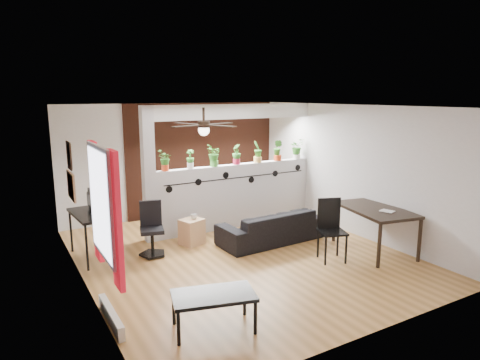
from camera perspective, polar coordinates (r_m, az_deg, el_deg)
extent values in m
cube|color=olive|center=(7.72, -0.08, -10.26)|extent=(6.30, 7.10, 0.10)
cube|color=#B7B7BA|center=(10.02, -8.79, 2.64)|extent=(6.30, 0.04, 2.90)
cube|color=#B7B7BA|center=(5.04, 17.53, -6.44)|extent=(6.30, 0.04, 2.90)
cube|color=#B7B7BA|center=(6.46, -20.63, -2.76)|extent=(0.04, 7.10, 2.90)
cube|color=#B7B7BA|center=(8.92, 14.64, 1.33)|extent=(0.04, 7.10, 2.90)
cube|color=white|center=(7.18, -0.08, 10.20)|extent=(6.30, 7.10, 0.10)
cube|color=#BCBCC1|center=(9.13, -0.46, -2.07)|extent=(3.60, 0.18, 1.35)
cube|color=silver|center=(8.89, -0.48, 9.13)|extent=(3.60, 0.18, 0.30)
cube|color=#BCBCC1|center=(8.24, -12.08, 0.65)|extent=(0.22, 0.20, 2.60)
cube|color=#9F492E|center=(10.29, -4.54, 2.97)|extent=(3.90, 0.05, 2.60)
cube|color=black|center=(8.96, -0.16, 0.32)|extent=(3.31, 0.01, 0.02)
cylinder|color=black|center=(8.33, -9.43, -1.25)|extent=(0.14, 0.01, 0.14)
cylinder|color=black|center=(8.54, -5.57, -0.28)|extent=(0.14, 0.01, 0.14)
cylinder|color=black|center=(8.80, -1.91, 0.64)|extent=(0.14, 0.01, 0.14)
cylinder|color=black|center=(9.13, 1.52, 0.02)|extent=(0.14, 0.01, 0.14)
cylinder|color=black|center=(9.45, 4.73, 0.87)|extent=(0.14, 0.01, 0.14)
cylinder|color=black|center=(9.80, 7.71, 1.65)|extent=(0.14, 0.01, 0.14)
cube|color=white|center=(5.26, -18.19, -2.91)|extent=(0.02, 0.95, 1.25)
cube|color=silver|center=(5.27, -18.03, -2.89)|extent=(0.04, 1.05, 1.35)
cube|color=red|center=(4.83, -16.20, -5.28)|extent=(0.06, 0.30, 1.55)
cube|color=red|center=(5.77, -18.65, -2.72)|extent=(0.06, 0.30, 1.55)
cube|color=silver|center=(5.79, -16.81, -17.00)|extent=(0.08, 1.00, 0.18)
cube|color=#926646|center=(7.38, -21.58, -0.75)|extent=(0.03, 0.60, 0.45)
cube|color=#8C7259|center=(7.25, -21.81, 3.05)|extent=(0.03, 0.30, 0.40)
cube|color=black|center=(7.25, -21.85, 3.05)|extent=(0.02, 0.34, 0.44)
cylinder|color=black|center=(6.55, -4.88, 8.73)|extent=(0.04, 0.04, 0.20)
cylinder|color=black|center=(6.56, -4.86, 7.42)|extent=(0.18, 0.18, 0.10)
sphere|color=white|center=(6.56, -4.85, 6.64)|extent=(0.17, 0.17, 0.17)
cube|color=black|center=(6.80, -2.83, 7.51)|extent=(0.55, 0.29, 0.01)
cube|color=black|center=(6.80, -6.92, 7.44)|extent=(0.29, 0.55, 0.01)
cube|color=black|center=(6.32, -7.04, 7.14)|extent=(0.55, 0.29, 0.01)
cube|color=black|center=(6.32, -2.64, 7.22)|extent=(0.29, 0.55, 0.01)
cylinder|color=#E8431B|center=(8.33, -9.95, 1.61)|extent=(0.14, 0.14, 0.12)
imported|color=#1E5718|center=(8.30, -10.00, 2.91)|extent=(0.26, 0.25, 0.30)
cylinder|color=white|center=(8.52, -6.63, 1.93)|extent=(0.13, 0.13, 0.12)
imported|color=#1E5718|center=(8.49, -6.66, 3.10)|extent=(0.23, 0.22, 0.27)
cylinder|color=#3F8A32|center=(8.74, -3.47, 2.22)|extent=(0.16, 0.16, 0.12)
imported|color=#1E5718|center=(8.71, -3.49, 3.61)|extent=(0.24, 0.27, 0.35)
cylinder|color=#BF1E40|center=(8.99, -0.47, 2.49)|extent=(0.15, 0.15, 0.12)
imported|color=#1E5718|center=(8.96, -0.47, 3.76)|extent=(0.21, 0.24, 0.32)
cylinder|color=#E9B352|center=(9.26, 2.37, 2.74)|extent=(0.17, 0.17, 0.12)
imported|color=#1E5718|center=(9.23, 2.38, 4.13)|extent=(0.32, 0.31, 0.37)
cylinder|color=#C63D17|center=(9.55, 5.04, 2.97)|extent=(0.17, 0.17, 0.12)
imported|color=#1E5718|center=(9.52, 5.06, 4.29)|extent=(0.27, 0.30, 0.36)
cylinder|color=white|center=(9.86, 7.54, 3.18)|extent=(0.17, 0.17, 0.12)
imported|color=#1E5718|center=(9.83, 7.58, 4.44)|extent=(0.25, 0.21, 0.36)
imported|color=black|center=(8.30, 4.13, -6.26)|extent=(2.00, 0.85, 0.58)
cube|color=tan|center=(8.20, -6.44, -6.85)|extent=(0.49, 0.46, 0.49)
imported|color=gray|center=(8.13, -6.16, -4.85)|extent=(0.13, 0.13, 0.10)
cube|color=black|center=(7.76, -19.14, -4.30)|extent=(0.66, 1.15, 0.04)
cylinder|color=black|center=(7.34, -19.75, -8.53)|extent=(0.04, 0.04, 0.76)
cylinder|color=black|center=(7.47, -15.99, -7.95)|extent=(0.04, 0.04, 0.76)
cylinder|color=black|center=(8.30, -21.61, -6.37)|extent=(0.04, 0.04, 0.76)
cylinder|color=black|center=(8.41, -18.26, -5.90)|extent=(0.04, 0.04, 0.76)
imported|color=black|center=(7.87, -19.41, -3.22)|extent=(0.34, 0.07, 0.19)
cylinder|color=black|center=(7.78, -11.53, -9.63)|extent=(0.49, 0.49, 0.04)
cylinder|color=black|center=(7.71, -11.60, -8.18)|extent=(0.06, 0.06, 0.42)
cube|color=black|center=(7.64, -11.66, -6.58)|extent=(0.49, 0.49, 0.07)
cube|color=black|center=(7.74, -11.83, -4.32)|extent=(0.38, 0.15, 0.45)
cube|color=black|center=(8.03, 17.61, -3.77)|extent=(1.16, 1.61, 0.05)
cylinder|color=black|center=(7.39, 18.07, -8.37)|extent=(0.06, 0.06, 0.75)
cylinder|color=black|center=(7.88, 22.82, -7.46)|extent=(0.06, 0.06, 0.75)
cylinder|color=black|center=(8.47, 12.46, -5.54)|extent=(0.06, 0.06, 0.75)
cylinder|color=black|center=(8.90, 16.92, -4.93)|extent=(0.06, 0.06, 0.75)
imported|color=gray|center=(7.76, 18.76, -4.09)|extent=(0.22, 0.26, 0.02)
cube|color=black|center=(7.45, 12.22, -6.80)|extent=(0.55, 0.55, 0.03)
cube|color=black|center=(7.54, 11.77, -4.34)|extent=(0.39, 0.17, 0.54)
cube|color=black|center=(7.31, 11.34, -9.22)|extent=(0.04, 0.04, 0.51)
cube|color=black|center=(7.44, 13.96, -8.96)|extent=(0.04, 0.04, 0.51)
cube|color=black|center=(7.54, 10.44, -6.41)|extent=(0.04, 0.04, 1.03)
cube|color=black|center=(7.67, 12.98, -6.22)|extent=(0.04, 0.04, 1.03)
cube|color=black|center=(5.29, -3.55, -15.11)|extent=(1.09, 0.79, 0.04)
cylinder|color=black|center=(5.14, -8.20, -19.00)|extent=(0.04, 0.04, 0.42)
cylinder|color=black|center=(5.30, 2.06, -17.88)|extent=(0.04, 0.04, 0.42)
cylinder|color=black|center=(5.54, -8.82, -16.60)|extent=(0.04, 0.04, 0.42)
cylinder|color=black|center=(5.69, 0.62, -15.67)|extent=(0.04, 0.04, 0.42)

